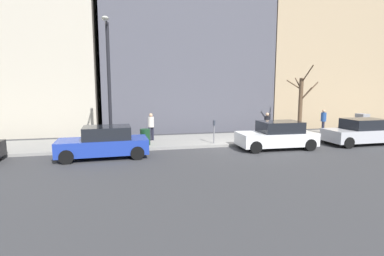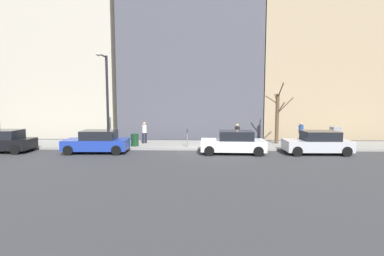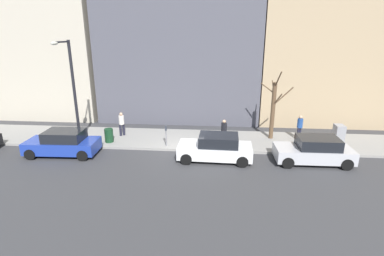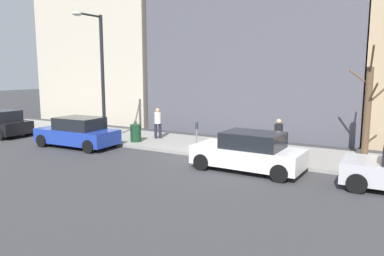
# 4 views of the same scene
# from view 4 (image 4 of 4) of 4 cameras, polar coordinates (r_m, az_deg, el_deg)

# --- Properties ---
(ground_plane) EXTENTS (120.00, 120.00, 0.00)m
(ground_plane) POSITION_cam_4_polar(r_m,az_deg,el_deg) (16.43, 3.41, -4.74)
(ground_plane) COLOR #38383A
(sidewalk) EXTENTS (4.00, 36.00, 0.15)m
(sidewalk) POSITION_cam_4_polar(r_m,az_deg,el_deg) (18.18, 6.23, -3.21)
(sidewalk) COLOR gray
(sidewalk) RESTS_ON ground
(parked_car_white) EXTENTS (2.02, 4.25, 1.52)m
(parked_car_white) POSITION_cam_4_polar(r_m,az_deg,el_deg) (14.51, 8.68, -3.66)
(parked_car_white) COLOR white
(parked_car_white) RESTS_ON ground
(parked_car_blue) EXTENTS (2.06, 4.26, 1.52)m
(parked_car_blue) POSITION_cam_4_polar(r_m,az_deg,el_deg) (19.65, -17.02, -0.68)
(parked_car_blue) COLOR #1E389E
(parked_car_blue) RESTS_ON ground
(parking_meter) EXTENTS (0.14, 0.10, 1.35)m
(parking_meter) POSITION_cam_4_polar(r_m,az_deg,el_deg) (17.14, 0.72, -0.81)
(parking_meter) COLOR slate
(parking_meter) RESTS_ON sidewalk
(streetlamp) EXTENTS (1.97, 0.32, 6.50)m
(streetlamp) POSITION_cam_4_polar(r_m,az_deg,el_deg) (20.19, -14.03, 9.03)
(streetlamp) COLOR black
(streetlamp) RESTS_ON sidewalk
(bare_tree) EXTENTS (1.72, 2.02, 4.67)m
(bare_tree) POSITION_cam_4_polar(r_m,az_deg,el_deg) (17.03, 25.22, 2.56)
(bare_tree) COLOR brown
(bare_tree) RESTS_ON sidewalk
(trash_bin) EXTENTS (0.56, 0.56, 0.90)m
(trash_bin) POSITION_cam_4_polar(r_m,az_deg,el_deg) (19.72, -8.58, -0.76)
(trash_bin) COLOR #14381E
(trash_bin) RESTS_ON sidewalk
(pedestrian_midblock) EXTENTS (0.36, 0.39, 1.66)m
(pedestrian_midblock) POSITION_cam_4_polar(r_m,az_deg,el_deg) (16.29, 13.04, -1.16)
(pedestrian_midblock) COLOR #1E1E2D
(pedestrian_midblock) RESTS_ON sidewalk
(pedestrian_far_corner) EXTENTS (0.36, 0.36, 1.66)m
(pedestrian_far_corner) POSITION_cam_4_polar(r_m,az_deg,el_deg) (20.45, -5.24, 1.02)
(pedestrian_far_corner) COLOR #1E1E2D
(pedestrian_far_corner) RESTS_ON sidewalk
(office_block_center) EXTENTS (12.88, 12.88, 15.18)m
(office_block_center) POSITION_cam_4_polar(r_m,az_deg,el_deg) (27.78, 12.77, 16.34)
(office_block_center) COLOR #4C4C56
(office_block_center) RESTS_ON ground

